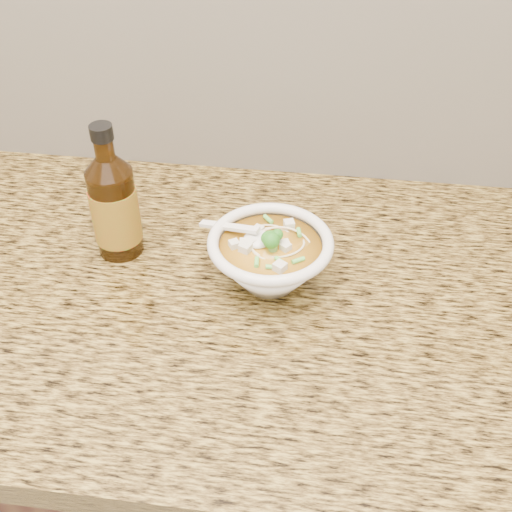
# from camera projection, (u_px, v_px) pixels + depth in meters

# --- Properties ---
(cabinet) EXTENTS (4.00, 0.65, 0.86)m
(cabinet) POSITION_uv_depth(u_px,v_px,m) (194.00, 460.00, 1.23)
(cabinet) COLOR #371A10
(cabinet) RESTS_ON ground
(counter_slab) EXTENTS (4.00, 0.68, 0.04)m
(counter_slab) POSITION_uv_depth(u_px,v_px,m) (175.00, 290.00, 0.94)
(counter_slab) COLOR #A1863B
(counter_slab) RESTS_ON cabinet
(soup_bowl) EXTENTS (0.19, 0.17, 0.10)m
(soup_bowl) POSITION_uv_depth(u_px,v_px,m) (270.00, 259.00, 0.90)
(soup_bowl) COLOR white
(soup_bowl) RESTS_ON counter_slab
(hot_sauce_bottle) EXTENTS (0.08, 0.08, 0.21)m
(hot_sauce_bottle) POSITION_uv_depth(u_px,v_px,m) (114.00, 207.00, 0.93)
(hot_sauce_bottle) COLOR #391F07
(hot_sauce_bottle) RESTS_ON counter_slab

